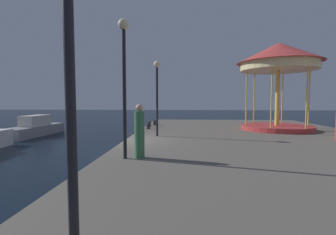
{
  "coord_description": "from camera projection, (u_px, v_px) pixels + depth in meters",
  "views": [
    {
      "loc": [
        2.85,
        -11.81,
        2.74
      ],
      "look_at": [
        1.92,
        3.41,
        1.68
      ],
      "focal_mm": 25.83,
      "sensor_mm": 36.0,
      "label": 1
    }
  ],
  "objects": [
    {
      "name": "bollard_center",
      "position": [
        149.0,
        124.0,
        18.02
      ],
      "size": [
        0.24,
        0.24,
        0.4
      ],
      "primitive_type": "cylinder",
      "color": "#2D2D33",
      "rests_on": "quay_dock"
    },
    {
      "name": "lamp_post_far_end",
      "position": [
        157.0,
        85.0,
        13.08
      ],
      "size": [
        0.36,
        0.36,
        4.08
      ],
      "color": "black",
      "rests_on": "quay_dock"
    },
    {
      "name": "person_far_corner",
      "position": [
        139.0,
        133.0,
        8.16
      ],
      "size": [
        0.34,
        0.34,
        1.82
      ],
      "color": "#387247",
      "rests_on": "quay_dock"
    },
    {
      "name": "carousel",
      "position": [
        279.0,
        65.0,
        15.87
      ],
      "size": [
        5.37,
        5.37,
        5.73
      ],
      "color": "#B23333",
      "rests_on": "quay_dock"
    },
    {
      "name": "quay_dock",
      "position": [
        266.0,
        149.0,
        11.68
      ],
      "size": [
        13.76,
        26.06,
        0.8
      ],
      "primitive_type": "cube",
      "color": "#5B564F",
      "rests_on": "ground"
    },
    {
      "name": "ground_plane",
      "position": [
        126.0,
        155.0,
        12.12
      ],
      "size": [
        120.0,
        120.0,
        0.0
      ],
      "primitive_type": "plane",
      "color": "black"
    },
    {
      "name": "motorboat_grey",
      "position": [
        35.0,
        128.0,
        19.01
      ],
      "size": [
        1.94,
        5.68,
        1.59
      ],
      "color": "gray",
      "rests_on": "ground"
    },
    {
      "name": "bollard_south",
      "position": [
        155.0,
        123.0,
        19.1
      ],
      "size": [
        0.24,
        0.24,
        0.4
      ],
      "primitive_type": "cylinder",
      "color": "#2D2D33",
      "rests_on": "quay_dock"
    },
    {
      "name": "bollard_north",
      "position": [
        148.0,
        126.0,
        16.56
      ],
      "size": [
        0.24,
        0.24,
        0.4
      ],
      "primitive_type": "cylinder",
      "color": "#2D2D33",
      "rests_on": "quay_dock"
    },
    {
      "name": "lamp_post_mid_promenade",
      "position": [
        124.0,
        65.0,
        7.9
      ],
      "size": [
        0.36,
        0.36,
        4.6
      ],
      "color": "black",
      "rests_on": "quay_dock"
    }
  ]
}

